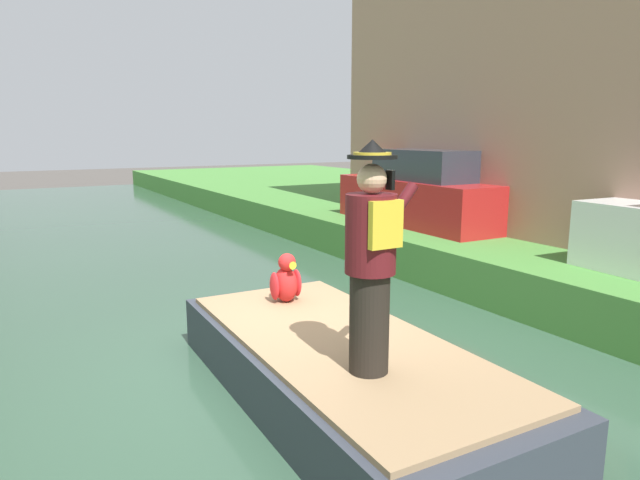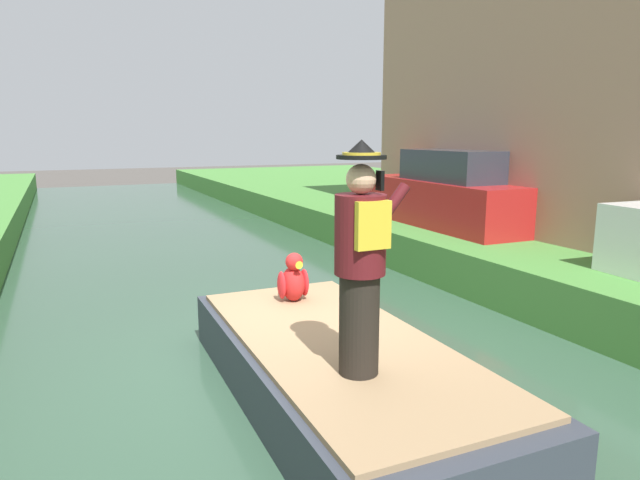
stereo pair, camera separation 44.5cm
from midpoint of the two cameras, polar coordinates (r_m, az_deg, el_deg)
name	(u,v)px [view 1 (the left image)]	position (r m, az deg, el deg)	size (l,w,h in m)	color
ground_plane	(296,373)	(6.29, -4.61, -13.57)	(80.00, 80.00, 0.00)	#4C4742
canal_water	(296,369)	(6.27, -4.62, -13.15)	(6.52, 48.00, 0.10)	#33513D
boat	(341,370)	(5.37, -0.26, -13.27)	(1.91, 4.24, 0.61)	#333842
person_pirate	(371,260)	(4.30, 2.36, -2.08)	(0.61, 0.42, 1.85)	black
parrot_plush	(286,281)	(6.33, -5.56, -4.23)	(0.36, 0.35, 0.57)	red
parked_car_red	(427,193)	(11.48, 9.89, 4.83)	(1.82, 4.05, 1.50)	red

